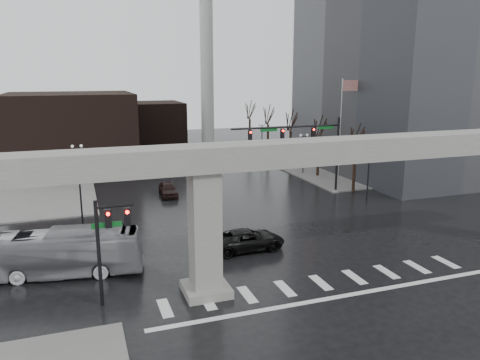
{
  "coord_description": "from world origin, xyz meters",
  "views": [
    {
      "loc": [
        -13.49,
        -24.36,
        12.51
      ],
      "look_at": [
        -1.82,
        8.73,
        4.5
      ],
      "focal_mm": 35.0,
      "sensor_mm": 36.0,
      "label": 1
    }
  ],
  "objects_px": {
    "signal_mast_arm": "(306,139)",
    "far_car": "(168,189)",
    "pickup_truck": "(247,240)",
    "city_bus": "(56,253)"
  },
  "relations": [
    {
      "from": "pickup_truck",
      "to": "far_car",
      "type": "xyz_separation_m",
      "value": [
        -2.5,
        17.11,
        -0.03
      ]
    },
    {
      "from": "pickup_truck",
      "to": "signal_mast_arm",
      "type": "bearing_deg",
      "value": -41.88
    },
    {
      "from": "pickup_truck",
      "to": "city_bus",
      "type": "bearing_deg",
      "value": 89.46
    },
    {
      "from": "signal_mast_arm",
      "to": "pickup_truck",
      "type": "distance_m",
      "value": 18.07
    },
    {
      "from": "pickup_truck",
      "to": "far_car",
      "type": "relative_size",
      "value": 1.28
    },
    {
      "from": "city_bus",
      "to": "pickup_truck",
      "type": "bearing_deg",
      "value": -79.14
    },
    {
      "from": "pickup_truck",
      "to": "far_car",
      "type": "height_order",
      "value": "pickup_truck"
    },
    {
      "from": "city_bus",
      "to": "far_car",
      "type": "bearing_deg",
      "value": -20.79
    },
    {
      "from": "signal_mast_arm",
      "to": "far_car",
      "type": "xyz_separation_m",
      "value": [
        -13.83,
        3.98,
        -5.1
      ]
    },
    {
      "from": "pickup_truck",
      "to": "city_bus",
      "type": "relative_size",
      "value": 0.51
    }
  ]
}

